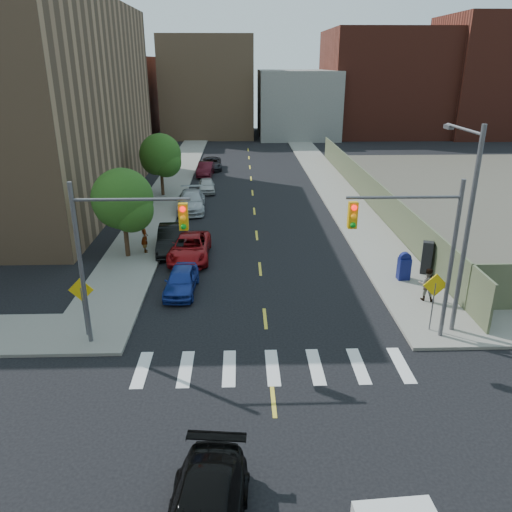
{
  "coord_description": "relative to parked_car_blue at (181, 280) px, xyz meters",
  "views": [
    {
      "loc": [
        -1.07,
        -12.62,
        11.19
      ],
      "look_at": [
        -0.33,
        10.94,
        2.0
      ],
      "focal_mm": 35.0,
      "sensor_mm": 36.0,
      "label": 1
    }
  ],
  "objects": [
    {
      "name": "parked_car_black",
      "position": [
        -1.24,
        6.21,
        0.13
      ],
      "size": [
        1.92,
        4.86,
        1.57
      ],
      "primitive_type": "imported",
      "rotation": [
        0.0,
        0.0,
        0.05
      ],
      "color": "black",
      "rests_on": "ground"
    },
    {
      "name": "parked_car_maroon",
      "position": [
        -0.53,
        28.47,
        0.05
      ],
      "size": [
        1.75,
        4.37,
        1.41
      ],
      "primitive_type": "imported",
      "rotation": [
        0.0,
        0.0,
        -0.06
      ],
      "color": "#430D17",
      "rests_on": "ground"
    },
    {
      "name": "tree_west_far",
      "position": [
        -3.8,
        20.01,
        2.82
      ],
      "size": [
        3.66,
        3.64,
        5.52
      ],
      "color": "#332114",
      "rests_on": "ground"
    },
    {
      "name": "pedestrian_west",
      "position": [
        -2.84,
        5.64,
        0.42
      ],
      "size": [
        0.61,
        0.77,
        1.85
      ],
      "primitive_type": "imported",
      "rotation": [
        0.0,
        0.0,
        1.85
      ],
      "color": "gray",
      "rests_on": "sidewalk_nw"
    },
    {
      "name": "payphone",
      "position": [
        13.4,
        1.74,
        0.42
      ],
      "size": [
        0.67,
        0.6,
        1.85
      ],
      "primitive_type": "cube",
      "rotation": [
        0.0,
        0.0,
        -0.33
      ],
      "color": "black",
      "rests_on": "sidewalk_ne"
    },
    {
      "name": "parked_car_white",
      "position": [
        0.0,
        21.45,
        -0.03
      ],
      "size": [
        1.77,
        3.76,
        1.24
      ],
      "primitive_type": "imported",
      "rotation": [
        0.0,
        0.0,
        0.08
      ],
      "color": "#BCBCBC",
      "rests_on": "ground"
    },
    {
      "name": "fence_north",
      "position": [
        13.8,
        16.97,
        0.6
      ],
      "size": [
        0.12,
        44.0,
        2.5
      ],
      "primitive_type": "cube",
      "color": "#606849",
      "rests_on": "ground"
    },
    {
      "name": "warn_sign_midwest",
      "position": [
        -3.6,
        8.97,
        1.34
      ],
      "size": [
        1.06,
        0.06,
        2.83
      ],
      "color": "#59595E",
      "rests_on": "ground"
    },
    {
      "name": "parked_car_silver",
      "position": [
        -0.86,
        15.35,
        0.12
      ],
      "size": [
        2.47,
        5.46,
        1.55
      ],
      "primitive_type": "imported",
      "rotation": [
        0.0,
        0.0,
        0.06
      ],
      "color": "#B0B4B8",
      "rests_on": "ground"
    },
    {
      "name": "sidewalk_nw",
      "position": [
        -3.55,
        30.47,
        -0.58
      ],
      "size": [
        3.5,
        73.0,
        0.15
      ],
      "primitive_type": "cube",
      "color": "gray",
      "rests_on": "ground"
    },
    {
      "name": "signal_nw",
      "position": [
        -1.78,
        -5.03,
        3.87
      ],
      "size": [
        4.59,
        0.3,
        7.0
      ],
      "color": "#59595E",
      "rests_on": "ground"
    },
    {
      "name": "sidewalk_ne",
      "position": [
        11.95,
        30.47,
        -0.58
      ],
      "size": [
        3.5,
        73.0,
        0.15
      ],
      "primitive_type": "cube",
      "color": "gray",
      "rests_on": "ground"
    },
    {
      "name": "parked_car_blue",
      "position": [
        0.0,
        0.0,
        0.0
      ],
      "size": [
        1.7,
        3.9,
        1.31
      ],
      "primitive_type": "imported",
      "rotation": [
        0.0,
        0.0,
        -0.04
      ],
      "color": "navy",
      "rests_on": "ground"
    },
    {
      "name": "parked_car_red",
      "position": [
        0.0,
        4.74,
        0.06
      ],
      "size": [
        2.37,
        5.14,
        1.43
      ],
      "primitive_type": "imported",
      "rotation": [
        0.0,
        0.0,
        0.0
      ],
      "color": "maroon",
      "rests_on": "ground"
    },
    {
      "name": "bg_bldg_center",
      "position": [
        12.2,
        58.97,
        4.35
      ],
      "size": [
        12.0,
        16.0,
        10.0
      ],
      "primitive_type": "cube",
      "color": "gray",
      "rests_on": "ground"
    },
    {
      "name": "warn_sign_ne",
      "position": [
        11.4,
        -4.53,
        1.34
      ],
      "size": [
        1.06,
        0.06,
        2.83
      ],
      "color": "#59595E",
      "rests_on": "ground"
    },
    {
      "name": "tree_west_near",
      "position": [
        -3.8,
        5.01,
        2.82
      ],
      "size": [
        3.66,
        3.64,
        5.52
      ],
      "color": "#332114",
      "rests_on": "ground"
    },
    {
      "name": "mailbox",
      "position": [
        11.91,
        0.95,
        0.24
      ],
      "size": [
        0.66,
        0.52,
        1.55
      ],
      "rotation": [
        0.0,
        0.0,
        0.06
      ],
      "color": "#0E1555",
      "rests_on": "sidewalk_ne"
    },
    {
      "name": "bg_bldg_west",
      "position": [
        -17.8,
        58.97,
        5.35
      ],
      "size": [
        14.0,
        18.0,
        12.0
      ],
      "primitive_type": "cube",
      "color": "#592319",
      "rests_on": "ground"
    },
    {
      "name": "signal_ne",
      "position": [
        10.18,
        -5.03,
        3.87
      ],
      "size": [
        4.59,
        0.3,
        7.0
      ],
      "color": "#59595E",
      "rests_on": "ground"
    },
    {
      "name": "bg_bldg_midwest",
      "position": [
        -1.8,
        60.97,
        6.85
      ],
      "size": [
        14.0,
        16.0,
        15.0
      ],
      "primitive_type": "cube",
      "color": "#8C6B4C",
      "rests_on": "ground"
    },
    {
      "name": "bg_bldg_fareast",
      "position": [
        42.2,
        58.97,
        8.35
      ],
      "size": [
        14.0,
        16.0,
        18.0
      ],
      "primitive_type": "cube",
      "color": "#592319",
      "rests_on": "ground"
    },
    {
      "name": "parked_car_grey",
      "position": [
        -0.07,
        31.95,
        -0.01
      ],
      "size": [
        2.42,
        4.78,
        1.3
      ],
      "primitive_type": "imported",
      "rotation": [
        0.0,
        0.0,
        0.06
      ],
      "color": "black",
      "rests_on": "ground"
    },
    {
      "name": "pedestrian_east",
      "position": [
        12.24,
        -1.59,
        0.34
      ],
      "size": [
        0.99,
        0.88,
        1.68
      ],
      "primitive_type": "imported",
      "rotation": [
        0.0,
        0.0,
        2.78
      ],
      "color": "gray",
      "rests_on": "sidewalk_ne"
    },
    {
      "name": "bg_bldg_east",
      "position": [
        26.2,
        60.97,
        7.35
      ],
      "size": [
        18.0,
        18.0,
        16.0
      ],
      "primitive_type": "cube",
      "color": "#592319",
      "rests_on": "ground"
    },
    {
      "name": "streetlight_ne",
      "position": [
        12.4,
        -4.14,
        4.56
      ],
      "size": [
        0.25,
        3.7,
        9.0
      ],
      "color": "#59595E",
      "rests_on": "ground"
    },
    {
      "name": "ground",
      "position": [
        4.2,
        -11.03,
        -0.65
      ],
      "size": [
        160.0,
        160.0,
        0.0
      ],
      "primitive_type": "plane",
      "color": "black",
      "rests_on": "ground"
    },
    {
      "name": "warn_sign_nw",
      "position": [
        -3.6,
        -4.53,
        1.34
      ],
      "size": [
        1.06,
        0.06,
        2.83
      ],
      "color": "#59595E",
      "rests_on": "ground"
    }
  ]
}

